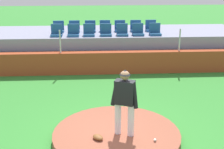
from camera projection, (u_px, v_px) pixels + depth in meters
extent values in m
plane|color=#31832F|center=(116.00, 140.00, 8.14)|extent=(60.00, 60.00, 0.00)
cylinder|color=#95513B|center=(116.00, 136.00, 8.11)|extent=(3.22, 3.22, 0.22)
cylinder|color=silver|center=(118.00, 118.00, 7.90)|extent=(0.16, 0.16, 0.82)
cylinder|color=silver|center=(131.00, 120.00, 7.80)|extent=(0.16, 0.16, 0.82)
cube|color=black|center=(125.00, 92.00, 7.62)|extent=(0.52, 0.40, 0.60)
cylinder|color=black|center=(115.00, 93.00, 7.71)|extent=(0.24, 0.18, 0.67)
cylinder|color=black|center=(135.00, 95.00, 7.56)|extent=(0.21, 0.17, 0.67)
sphere|color=#8C6647|center=(125.00, 75.00, 7.49)|extent=(0.23, 0.23, 0.23)
cone|color=black|center=(125.00, 72.00, 7.46)|extent=(0.34, 0.34, 0.13)
sphere|color=white|center=(155.00, 140.00, 7.64)|extent=(0.07, 0.07, 0.07)
ellipsoid|color=brown|center=(98.00, 137.00, 7.73)|extent=(0.34, 0.36, 0.11)
cube|color=#9E4022|center=(107.00, 62.00, 13.14)|extent=(13.88, 0.40, 0.91)
cylinder|color=silver|center=(60.00, 41.00, 12.74)|extent=(0.06, 0.06, 0.91)
cylinder|color=silver|center=(180.00, 40.00, 13.01)|extent=(0.06, 0.06, 0.91)
cube|color=gray|center=(105.00, 46.00, 14.93)|extent=(12.26, 3.09, 1.38)
cube|color=#1F4F81|center=(57.00, 35.00, 13.55)|extent=(0.48, 0.44, 0.10)
cube|color=#1F4F81|center=(57.00, 29.00, 13.64)|extent=(0.48, 0.08, 0.40)
cube|color=#1F4F81|center=(73.00, 35.00, 13.56)|extent=(0.48, 0.44, 0.10)
cube|color=#1F4F81|center=(73.00, 29.00, 13.65)|extent=(0.48, 0.08, 0.40)
cube|color=#1F4F81|center=(89.00, 35.00, 13.61)|extent=(0.48, 0.44, 0.10)
cube|color=#1F4F81|center=(89.00, 28.00, 13.70)|extent=(0.48, 0.08, 0.40)
cube|color=#1F4F81|center=(106.00, 35.00, 13.65)|extent=(0.48, 0.44, 0.10)
cube|color=#1F4F81|center=(106.00, 28.00, 13.74)|extent=(0.48, 0.08, 0.40)
cube|color=#1F4F81|center=(122.00, 35.00, 13.69)|extent=(0.48, 0.44, 0.10)
cube|color=#1F4F81|center=(122.00, 28.00, 13.78)|extent=(0.48, 0.08, 0.40)
cube|color=#1F4F81|center=(138.00, 34.00, 13.74)|extent=(0.48, 0.44, 0.10)
cube|color=#1F4F81|center=(138.00, 28.00, 13.83)|extent=(0.48, 0.08, 0.40)
cube|color=#1F4F81|center=(155.00, 34.00, 13.78)|extent=(0.48, 0.44, 0.10)
cube|color=#1F4F81|center=(155.00, 28.00, 13.87)|extent=(0.48, 0.08, 0.40)
cube|color=#1F4F81|center=(58.00, 31.00, 14.37)|extent=(0.48, 0.44, 0.10)
cube|color=#1F4F81|center=(59.00, 25.00, 14.46)|extent=(0.48, 0.08, 0.40)
cube|color=#1F4F81|center=(74.00, 31.00, 14.44)|extent=(0.48, 0.44, 0.10)
cube|color=#1F4F81|center=(74.00, 25.00, 14.53)|extent=(0.48, 0.08, 0.40)
cube|color=#1F4F81|center=(90.00, 31.00, 14.47)|extent=(0.48, 0.44, 0.10)
cube|color=#1F4F81|center=(90.00, 25.00, 14.56)|extent=(0.48, 0.08, 0.40)
cube|color=#1F4F81|center=(105.00, 31.00, 14.52)|extent=(0.48, 0.44, 0.10)
cube|color=#1F4F81|center=(105.00, 24.00, 14.61)|extent=(0.48, 0.08, 0.40)
cube|color=#1F4F81|center=(120.00, 31.00, 14.53)|extent=(0.48, 0.44, 0.10)
cube|color=#1F4F81|center=(120.00, 24.00, 14.62)|extent=(0.48, 0.08, 0.40)
cube|color=#1F4F81|center=(136.00, 30.00, 14.56)|extent=(0.48, 0.44, 0.10)
cube|color=#1F4F81|center=(136.00, 24.00, 14.65)|extent=(0.48, 0.08, 0.40)
cube|color=#1F4F81|center=(151.00, 30.00, 14.62)|extent=(0.48, 0.44, 0.10)
cube|color=#1F4F81|center=(151.00, 24.00, 14.71)|extent=(0.48, 0.08, 0.40)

